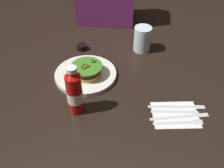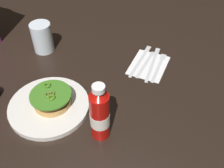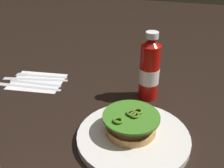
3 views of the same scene
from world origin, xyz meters
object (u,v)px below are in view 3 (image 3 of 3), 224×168
Objects in this scene: ketchup_bottle at (149,70)px; napkin at (37,81)px; burger_sandwich at (131,123)px; dinner_plate at (133,137)px; fork_utensil at (37,75)px; spoon_utensil at (27,82)px; butter_knife at (24,86)px; steak_knife at (31,78)px.

ketchup_bottle reaches higher than napkin.
dinner_plate is at bearing 133.00° from burger_sandwich.
fork_utensil is at bearing -29.89° from burger_sandwich.
dinner_plate is 1.47× the size of spoon_utensil.
fork_utensil and butter_knife have the same top height.
burger_sandwich is at bearing 87.41° from ketchup_bottle.
ketchup_bottle is 0.40m from steak_knife.
fork_utensil and spoon_utensil have the same top height.
steak_knife and butter_knife have the same top height.
napkin is 0.93× the size of fork_utensil.
dinner_plate is at bearing 152.41° from napkin.
burger_sandwich is at bearing 156.50° from spoon_utensil.
ketchup_bottle is 0.40m from butter_knife.
steak_knife is (0.40, -0.20, -0.00)m from dinner_plate.
dinner_plate reaches higher than napkin.
ketchup_bottle is 0.38m from napkin.
steak_knife is at bearing -83.05° from butter_knife.
fork_utensil is at bearing -30.37° from dinner_plate.
ketchup_bottle is at bearing -176.43° from spoon_utensil.
dinner_plate reaches higher than spoon_utensil.
ketchup_bottle is at bearing -179.71° from steak_knife.
burger_sandwich is 0.66× the size of ketchup_bottle.
napkin is at bearing 164.96° from steak_knife.
burger_sandwich is 0.62× the size of butter_knife.
ketchup_bottle reaches higher than burger_sandwich.
burger_sandwich reaches higher than dinner_plate.
ketchup_bottle reaches higher than spoon_utensil.
steak_knife is 1.01× the size of butter_knife.
burger_sandwich is at bearing -47.00° from dinner_plate.
dinner_plate is 1.47× the size of fork_utensil.
butter_knife is (0.02, 0.04, 0.00)m from napkin.
butter_knife is at bearing -21.10° from dinner_plate.
napkin is (0.36, -0.18, -0.04)m from burger_sandwich.
ketchup_bottle is 0.40m from fork_utensil.
steak_knife is (0.39, -0.19, -0.04)m from burger_sandwich.
dinner_plate is 1.31× the size of ketchup_bottle.
spoon_utensil is at bearing -24.18° from dinner_plate.
dinner_plate is 1.98× the size of burger_sandwich.
butter_knife is (-0.01, 0.05, -0.00)m from steak_knife.
spoon_utensil is (0.38, -0.17, -0.04)m from burger_sandwich.
burger_sandwich reaches higher than fork_utensil.
burger_sandwich is at bearing 153.02° from napkin.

